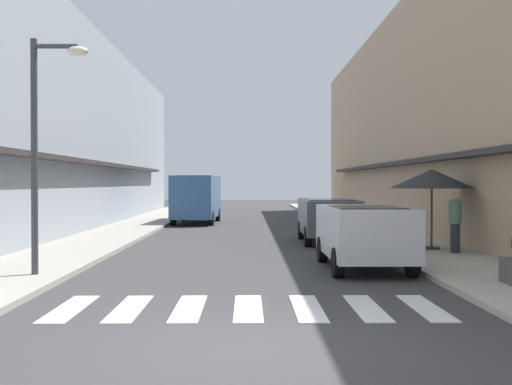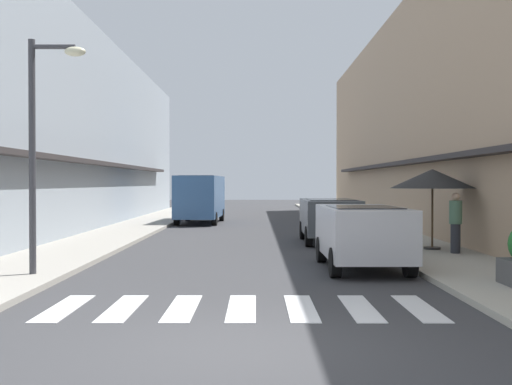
{
  "view_description": "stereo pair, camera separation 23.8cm",
  "coord_description": "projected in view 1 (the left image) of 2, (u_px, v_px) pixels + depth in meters",
  "views": [
    {
      "loc": [
        -0.01,
        -7.61,
        2.01
      ],
      "look_at": [
        0.24,
        11.36,
        1.72
      ],
      "focal_mm": 44.29,
      "sensor_mm": 36.0,
      "label": 1
    },
    {
      "loc": [
        0.23,
        -7.61,
        2.01
      ],
      "look_at": [
        0.24,
        11.36,
        1.72
      ],
      "focal_mm": 44.29,
      "sensor_mm": 36.0,
      "label": 2
    }
  ],
  "objects": [
    {
      "name": "crosswalk",
      "position": [
        248.0,
        308.0,
        10.1
      ],
      "size": [
        6.15,
        2.2,
        0.01
      ],
      "color": "silver",
      "rests_on": "ground_plane"
    },
    {
      "name": "delivery_van",
      "position": [
        197.0,
        195.0,
        31.38
      ],
      "size": [
        2.17,
        5.47,
        2.37
      ],
      "color": "#33598C",
      "rests_on": "ground_plane"
    },
    {
      "name": "sidewalk_right",
      "position": [
        372.0,
        231.0,
        25.57
      ],
      "size": [
        2.59,
        62.56,
        0.12
      ],
      "primitive_type": "cube",
      "color": "#ADA899",
      "rests_on": "ground_plane"
    },
    {
      "name": "pedestrian_walking_near",
      "position": [
        455.0,
        221.0,
        17.02
      ],
      "size": [
        0.34,
        0.34,
        1.63
      ],
      "rotation": [
        0.0,
        0.0,
        0.66
      ],
      "color": "#282B33",
      "rests_on": "sidewalk_right"
    },
    {
      "name": "parked_car_mid",
      "position": [
        328.0,
        215.0,
        21.17
      ],
      "size": [
        1.83,
        4.0,
        1.47
      ],
      "color": "#4C5156",
      "rests_on": "ground_plane"
    },
    {
      "name": "street_lamp",
      "position": [
        44.0,
        129.0,
        13.01
      ],
      "size": [
        1.19,
        0.28,
        4.86
      ],
      "color": "#38383D",
      "rests_on": "sidewalk_left"
    },
    {
      "name": "building_row_left",
      "position": [
        38.0,
        130.0,
        26.56
      ],
      "size": [
        5.5,
        42.22,
        8.49
      ],
      "color": "#939EA8",
      "rests_on": "ground_plane"
    },
    {
      "name": "ground_plane",
      "position": [
        248.0,
        233.0,
        25.51
      ],
      "size": [
        98.31,
        98.31,
        0.0
      ],
      "primitive_type": "plane",
      "color": "#38383A"
    },
    {
      "name": "building_row_right",
      "position": [
        456.0,
        117.0,
        26.78
      ],
      "size": [
        5.5,
        42.22,
        9.61
      ],
      "color": "tan",
      "rests_on": "ground_plane"
    },
    {
      "name": "sidewalk_left",
      "position": [
        123.0,
        231.0,
        25.44
      ],
      "size": [
        2.59,
        62.56,
        0.12
      ],
      "primitive_type": "cube",
      "color": "#9E998E",
      "rests_on": "ground_plane"
    },
    {
      "name": "parked_car_near",
      "position": [
        364.0,
        230.0,
        14.67
      ],
      "size": [
        1.83,
        4.0,
        1.47
      ],
      "color": "silver",
      "rests_on": "ground_plane"
    },
    {
      "name": "cafe_umbrella",
      "position": [
        432.0,
        179.0,
        18.02
      ],
      "size": [
        2.4,
        2.4,
        2.29
      ],
      "color": "#262626",
      "rests_on": "sidewalk_right"
    }
  ]
}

